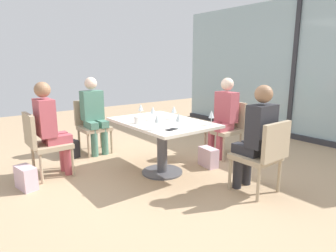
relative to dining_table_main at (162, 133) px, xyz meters
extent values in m
plane|color=tan|center=(0.00, 0.00, -0.56)|extent=(12.00, 12.00, 0.00)
cube|color=#9DB7BC|center=(0.00, 3.20, 0.79)|extent=(5.86, 0.03, 2.70)
cube|color=#2D2D33|center=(0.00, 3.17, 0.79)|extent=(0.08, 0.06, 2.70)
cube|color=#2D2D33|center=(0.00, 3.17, -0.51)|extent=(5.86, 0.10, 0.10)
cube|color=silver|center=(0.00, 0.00, 0.15)|extent=(1.38, 0.95, 0.04)
cylinder|color=#4C4C51|center=(0.00, 0.00, -0.22)|extent=(0.14, 0.14, 0.69)
cylinder|color=#4C4C51|center=(0.00, 0.00, -0.55)|extent=(0.56, 0.56, 0.02)
cube|color=tan|center=(0.00, 1.22, -0.14)|extent=(0.46, 0.46, 0.06)
cube|color=tan|center=(0.00, 1.47, 0.10)|extent=(0.46, 0.05, 0.42)
cylinder|color=tan|center=(-0.20, 1.02, -0.37)|extent=(0.04, 0.04, 0.39)
cylinder|color=tan|center=(0.20, 1.02, -0.37)|extent=(0.04, 0.04, 0.39)
cylinder|color=tan|center=(-0.20, 1.42, -0.37)|extent=(0.04, 0.04, 0.39)
cylinder|color=tan|center=(0.20, 1.42, -0.37)|extent=(0.04, 0.04, 0.39)
cube|color=tan|center=(-1.42, -0.35, -0.14)|extent=(0.46, 0.46, 0.06)
cube|color=tan|center=(-1.67, -0.35, 0.10)|extent=(0.05, 0.46, 0.42)
cylinder|color=tan|center=(-1.22, -0.55, -0.37)|extent=(0.04, 0.04, 0.39)
cylinder|color=tan|center=(-1.22, -0.15, -0.37)|extent=(0.04, 0.04, 0.39)
cylinder|color=tan|center=(-1.62, -0.55, -0.37)|extent=(0.04, 0.04, 0.39)
cylinder|color=tan|center=(-1.62, -0.15, -0.37)|extent=(0.04, 0.04, 0.39)
cube|color=tan|center=(-0.82, -1.22, -0.14)|extent=(0.46, 0.46, 0.06)
cube|color=tan|center=(-0.82, -1.47, 0.10)|extent=(0.46, 0.05, 0.42)
cylinder|color=tan|center=(-0.62, -1.02, -0.37)|extent=(0.04, 0.04, 0.39)
cylinder|color=tan|center=(-1.02, -1.02, -0.37)|extent=(0.04, 0.04, 0.39)
cylinder|color=tan|center=(-0.62, -1.42, -0.37)|extent=(0.04, 0.04, 0.39)
cylinder|color=tan|center=(-1.02, -1.42, -0.37)|extent=(0.04, 0.04, 0.39)
cube|color=tan|center=(1.12, 0.52, -0.14)|extent=(0.46, 0.46, 0.06)
cube|color=tan|center=(1.37, 0.52, 0.10)|extent=(0.05, 0.46, 0.42)
cylinder|color=tan|center=(0.92, 0.72, -0.37)|extent=(0.04, 0.04, 0.39)
cylinder|color=tan|center=(0.92, 0.32, -0.37)|extent=(0.04, 0.04, 0.39)
cylinder|color=tan|center=(1.32, 0.72, -0.37)|extent=(0.04, 0.04, 0.39)
cylinder|color=tan|center=(1.32, 0.32, -0.37)|extent=(0.04, 0.04, 0.39)
cylinder|color=#B24C56|center=(-0.09, 1.04, -0.34)|extent=(0.11, 0.11, 0.45)
cube|color=#B24C56|center=(-0.09, 1.14, -0.06)|extent=(0.13, 0.32, 0.11)
cylinder|color=#B24C56|center=(0.09, 1.04, -0.34)|extent=(0.11, 0.11, 0.45)
cube|color=#B24C56|center=(0.09, 1.14, -0.06)|extent=(0.13, 0.32, 0.11)
cube|color=#B24C56|center=(0.00, 1.27, 0.24)|extent=(0.34, 0.20, 0.48)
sphere|color=beige|center=(0.00, 1.27, 0.60)|extent=(0.20, 0.20, 0.20)
cylinder|color=#4C7F6B|center=(-1.25, -0.44, -0.34)|extent=(0.11, 0.11, 0.45)
cube|color=#4C7F6B|center=(-1.34, -0.44, -0.06)|extent=(0.32, 0.13, 0.11)
cylinder|color=#4C7F6B|center=(-1.25, -0.26, -0.34)|extent=(0.11, 0.11, 0.45)
cube|color=#4C7F6B|center=(-1.34, -0.26, -0.06)|extent=(0.32, 0.13, 0.11)
cube|color=#4C7F6B|center=(-1.47, -0.35, 0.24)|extent=(0.20, 0.34, 0.48)
sphere|color=beige|center=(-1.47, -0.35, 0.60)|extent=(0.20, 0.20, 0.20)
cylinder|color=#B24C56|center=(-0.73, -1.04, -0.34)|extent=(0.11, 0.11, 0.45)
cube|color=#B24C56|center=(-0.73, -1.14, -0.06)|extent=(0.13, 0.32, 0.11)
cylinder|color=#B24C56|center=(-0.91, -1.04, -0.34)|extent=(0.11, 0.11, 0.45)
cube|color=#B24C56|center=(-0.91, -1.14, -0.06)|extent=(0.13, 0.32, 0.11)
cube|color=#B24C56|center=(-0.82, -1.27, 0.24)|extent=(0.34, 0.20, 0.48)
sphere|color=#936B4C|center=(-0.82, -1.27, 0.60)|extent=(0.20, 0.20, 0.20)
cylinder|color=#28282D|center=(0.95, 0.61, -0.34)|extent=(0.11, 0.11, 0.45)
cube|color=#28282D|center=(1.04, 0.61, -0.06)|extent=(0.32, 0.13, 0.11)
cylinder|color=#28282D|center=(0.95, 0.43, -0.34)|extent=(0.11, 0.11, 0.45)
cube|color=#28282D|center=(1.04, 0.43, -0.06)|extent=(0.32, 0.13, 0.11)
cube|color=#28282D|center=(1.17, 0.52, 0.24)|extent=(0.20, 0.34, 0.48)
sphere|color=#936B4C|center=(1.17, 0.52, 0.60)|extent=(0.20, 0.20, 0.20)
cylinder|color=silver|center=(0.56, 0.35, 0.17)|extent=(0.06, 0.06, 0.00)
cylinder|color=silver|center=(0.56, 0.35, 0.22)|extent=(0.01, 0.01, 0.08)
cone|color=silver|center=(0.56, 0.35, 0.31)|extent=(0.07, 0.07, 0.09)
cylinder|color=silver|center=(-0.14, -0.05, 0.17)|extent=(0.06, 0.06, 0.00)
cylinder|color=silver|center=(-0.14, -0.05, 0.22)|extent=(0.01, 0.01, 0.08)
cone|color=silver|center=(-0.14, -0.05, 0.31)|extent=(0.07, 0.07, 0.09)
cylinder|color=silver|center=(-0.44, -0.05, 0.17)|extent=(0.06, 0.06, 0.00)
cylinder|color=silver|center=(-0.44, -0.05, 0.22)|extent=(0.01, 0.01, 0.08)
cone|color=silver|center=(-0.44, -0.05, 0.31)|extent=(0.07, 0.07, 0.09)
cylinder|color=silver|center=(0.38, -0.35, 0.17)|extent=(0.06, 0.06, 0.00)
cylinder|color=silver|center=(0.38, -0.35, 0.22)|extent=(0.01, 0.01, 0.08)
cone|color=silver|center=(0.38, -0.35, 0.31)|extent=(0.07, 0.07, 0.09)
cylinder|color=silver|center=(0.48, -0.11, 0.17)|extent=(0.06, 0.06, 0.00)
cylinder|color=silver|center=(0.48, -0.11, 0.22)|extent=(0.01, 0.01, 0.08)
cone|color=silver|center=(0.48, -0.11, 0.31)|extent=(0.07, 0.07, 0.09)
cylinder|color=silver|center=(-0.02, 0.22, 0.17)|extent=(0.06, 0.06, 0.00)
cylinder|color=silver|center=(-0.02, 0.22, 0.22)|extent=(0.01, 0.01, 0.08)
cone|color=silver|center=(-0.02, 0.22, 0.31)|extent=(0.07, 0.07, 0.09)
cylinder|color=white|center=(-0.07, -0.34, 0.21)|extent=(0.08, 0.08, 0.09)
cube|color=black|center=(0.47, -0.21, 0.17)|extent=(0.09, 0.15, 0.01)
cube|color=beige|center=(0.21, 0.69, -0.42)|extent=(0.32, 0.20, 0.28)
cube|color=#232328|center=(-1.47, -0.76, -0.42)|extent=(0.33, 0.24, 0.28)
cube|color=beige|center=(-0.58, -1.61, -0.42)|extent=(0.33, 0.22, 0.28)
camera|label=1|loc=(3.07, -2.26, 0.95)|focal=31.25mm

